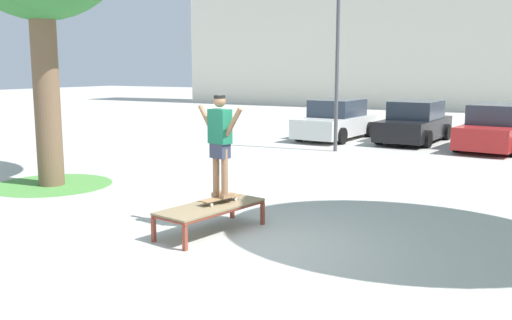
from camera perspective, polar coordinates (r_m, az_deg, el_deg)
name	(u,v)px	position (r m, az deg, el deg)	size (l,w,h in m)	color
ground_plane	(235,247)	(8.65, -2.16, -8.76)	(120.00, 120.00, 0.00)	#B7B5AD
skate_box	(211,208)	(9.30, -4.58, -4.85)	(1.07, 2.00, 0.46)	brown
skateboard	(221,198)	(9.44, -3.58, -3.86)	(0.37, 0.82, 0.09)	#9E754C
skater	(220,139)	(9.26, -3.64, 2.14)	(0.99, 0.35, 1.69)	#8E6647
grass_patch_near_left	(52,185)	(13.97, -19.85, -2.35)	(2.73, 2.73, 0.01)	#519342
car_white	(336,121)	(21.89, 8.05, 3.92)	(2.11, 4.29, 1.50)	silver
car_black	(415,123)	(21.55, 15.68, 3.59)	(2.07, 4.27, 1.50)	black
car_red	(496,129)	(20.41, 23.04, 2.90)	(2.26, 4.36, 1.50)	red
light_post	(338,31)	(18.52, 8.24, 12.68)	(0.36, 0.36, 5.83)	#4C4C51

